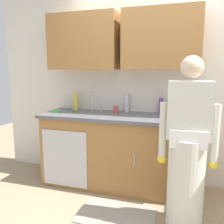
# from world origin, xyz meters

# --- Properties ---
(kitchen_wall_with_uppers) EXTENTS (4.80, 0.44, 2.70)m
(kitchen_wall_with_uppers) POSITION_xyz_m (-0.14, 0.99, 1.48)
(kitchen_wall_with_uppers) COLOR silver
(kitchen_wall_with_uppers) RESTS_ON ground
(counter_cabinet) EXTENTS (1.90, 0.62, 0.90)m
(counter_cabinet) POSITION_xyz_m (-0.55, 0.70, 0.45)
(counter_cabinet) COLOR #9E6B38
(counter_cabinet) RESTS_ON ground
(countertop) EXTENTS (1.96, 0.66, 0.04)m
(countertop) POSITION_xyz_m (-0.55, 0.70, 0.92)
(countertop) COLOR #595960
(countertop) RESTS_ON counter_cabinet
(sink) EXTENTS (0.50, 0.36, 0.35)m
(sink) POSITION_xyz_m (-0.92, 0.71, 0.93)
(sink) COLOR #B7BABF
(sink) RESTS_ON counter_cabinet
(person_at_sink) EXTENTS (0.55, 0.34, 1.62)m
(person_at_sink) POSITION_xyz_m (0.29, 0.08, 0.69)
(person_at_sink) COLOR white
(person_at_sink) RESTS_ON ground
(floor_mat) EXTENTS (0.80, 0.50, 0.01)m
(floor_mat) POSITION_xyz_m (-0.37, 0.05, 0.01)
(floor_mat) COLOR gray
(floor_mat) RESTS_ON ground
(bottle_water_short) EXTENTS (0.06, 0.06, 0.21)m
(bottle_water_short) POSITION_xyz_m (-0.04, 0.92, 1.04)
(bottle_water_short) COLOR #66388C
(bottle_water_short) RESTS_ON countertop
(bottle_water_tall) EXTENTS (0.08, 0.08, 0.20)m
(bottle_water_tall) POSITION_xyz_m (0.08, 0.92, 1.04)
(bottle_water_tall) COLOR silver
(bottle_water_tall) RESTS_ON countertop
(bottle_soap) EXTENTS (0.08, 0.08, 0.18)m
(bottle_soap) POSITION_xyz_m (0.20, 0.93, 1.03)
(bottle_soap) COLOR silver
(bottle_soap) RESTS_ON countertop
(bottle_cleaner_spray) EXTENTS (0.07, 0.07, 0.23)m
(bottle_cleaner_spray) POSITION_xyz_m (-1.23, 0.91, 1.06)
(bottle_cleaner_spray) COLOR #D8D14C
(bottle_cleaner_spray) RESTS_ON countertop
(bottle_dish_liquid) EXTENTS (0.07, 0.07, 0.24)m
(bottle_dish_liquid) POSITION_xyz_m (-0.49, 0.94, 1.06)
(bottle_dish_liquid) COLOR silver
(bottle_dish_liquid) RESTS_ON countertop
(cup_by_sink) EXTENTS (0.08, 0.08, 0.09)m
(cup_by_sink) POSITION_xyz_m (-0.61, 0.81, 0.99)
(cup_by_sink) COLOR #B24C47
(cup_by_sink) RESTS_ON countertop
(knife_on_counter) EXTENTS (0.23, 0.13, 0.01)m
(knife_on_counter) POSITION_xyz_m (0.29, 0.75, 0.94)
(knife_on_counter) COLOR silver
(knife_on_counter) RESTS_ON countertop
(sponge) EXTENTS (0.11, 0.07, 0.03)m
(sponge) POSITION_xyz_m (-1.39, 0.65, 0.96)
(sponge) COLOR #4CBF4C
(sponge) RESTS_ON countertop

